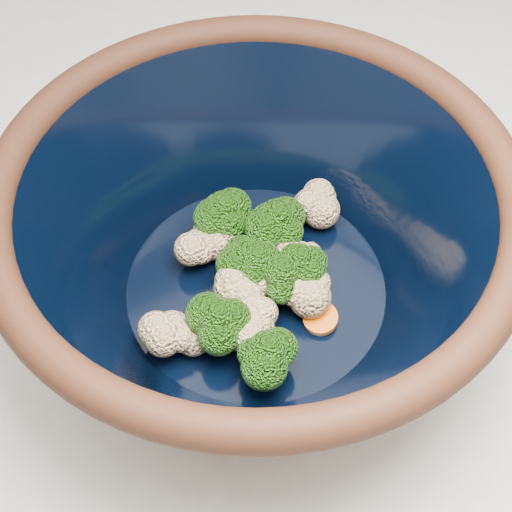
% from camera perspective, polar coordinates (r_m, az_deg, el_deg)
% --- Properties ---
extents(counter, '(1.20, 1.20, 0.90)m').
position_cam_1_polar(counter, '(1.02, 0.66, -17.89)').
color(counter, silver).
rests_on(counter, ground).
extents(mixing_bowl, '(0.47, 0.47, 0.17)m').
position_cam_1_polar(mixing_bowl, '(0.53, -0.00, 1.04)').
color(mixing_bowl, black).
rests_on(mixing_bowl, counter).
extents(vegetable_pile, '(0.20, 0.17, 0.06)m').
position_cam_1_polar(vegetable_pile, '(0.55, -0.09, -1.47)').
color(vegetable_pile, '#608442').
rests_on(vegetable_pile, mixing_bowl).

